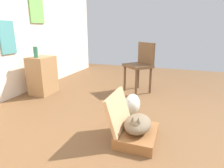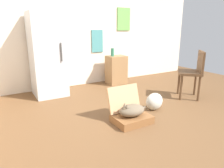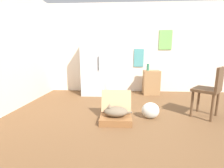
# 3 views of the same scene
# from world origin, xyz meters

# --- Properties ---
(ground_plane) EXTENTS (7.68, 7.68, 0.00)m
(ground_plane) POSITION_xyz_m (0.00, 0.00, 0.00)
(ground_plane) COLOR brown
(ground_plane) RESTS_ON ground
(suitcase_base) EXTENTS (0.53, 0.40, 0.11)m
(suitcase_base) POSITION_xyz_m (-0.30, -0.14, 0.06)
(suitcase_base) COLOR brown
(suitcase_base) RESTS_ON ground
(suitcase_lid) EXTENTS (0.53, 0.15, 0.40)m
(suitcase_lid) POSITION_xyz_m (-0.30, 0.08, 0.31)
(suitcase_lid) COLOR tan
(suitcase_lid) RESTS_ON suitcase_base
(cat) EXTENTS (0.48, 0.28, 0.21)m
(cat) POSITION_xyz_m (-0.31, -0.14, 0.19)
(cat) COLOR brown
(cat) RESTS_ON suitcase_base
(plastic_bag_white) EXTENTS (0.31, 0.22, 0.29)m
(plastic_bag_white) POSITION_xyz_m (0.31, 0.07, 0.15)
(plastic_bag_white) COLOR silver
(plastic_bag_white) RESTS_ON ground
(side_table) EXTENTS (0.45, 0.35, 0.69)m
(side_table) POSITION_xyz_m (0.65, 1.85, 0.34)
(side_table) COLOR olive
(side_table) RESTS_ON ground
(vase_tall) EXTENTS (0.08, 0.08, 0.19)m
(vase_tall) POSITION_xyz_m (0.53, 1.85, 0.78)
(vase_tall) COLOR #2D7051
(vase_tall) RESTS_ON side_table
(chair) EXTENTS (0.61, 0.62, 0.93)m
(chair) POSITION_xyz_m (1.37, 0.19, 0.53)
(chair) COLOR brown
(chair) RESTS_ON ground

